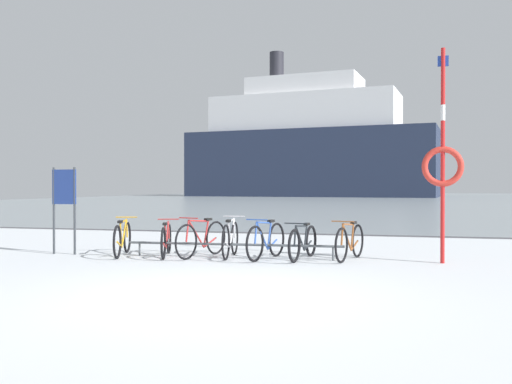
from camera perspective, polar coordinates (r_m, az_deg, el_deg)
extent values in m
cube|color=silver|center=(6.71, -7.13, -12.44)|extent=(80.00, 22.00, 0.08)
cube|color=gray|center=(72.13, 12.57, -0.63)|extent=(80.00, 110.00, 0.08)
cube|color=#47474C|center=(17.31, 6.45, -4.36)|extent=(80.00, 0.50, 0.05)
cylinder|color=#4C5156|center=(11.55, -2.35, -5.34)|extent=(4.51, 0.32, 0.05)
cylinder|color=#4C5156|center=(12.19, -11.74, -5.70)|extent=(0.04, 0.04, 0.28)
cylinder|color=#4C5156|center=(11.27, 7.83, -6.21)|extent=(0.04, 0.04, 0.28)
torus|color=black|center=(12.75, -12.94, -4.50)|extent=(0.24, 0.67, 0.69)
torus|color=black|center=(11.75, -13.90, -4.94)|extent=(0.24, 0.67, 0.69)
cylinder|color=gold|center=(12.41, -13.24, -4.07)|extent=(0.19, 0.53, 0.58)
cylinder|color=gold|center=(12.09, -13.55, -4.31)|extent=(0.09, 0.19, 0.52)
cylinder|color=gold|center=(12.32, -13.31, -2.93)|extent=(0.22, 0.65, 0.08)
cylinder|color=gold|center=(11.97, -13.68, -5.21)|extent=(0.16, 0.44, 0.19)
cylinder|color=gold|center=(12.69, -12.98, -3.62)|extent=(0.07, 0.12, 0.41)
cube|color=black|center=(11.99, -13.63, -2.95)|extent=(0.13, 0.21, 0.05)
cylinder|color=gold|center=(12.64, -13.01, -2.50)|extent=(0.45, 0.15, 0.02)
torus|color=black|center=(12.47, -8.84, -4.69)|extent=(0.24, 0.64, 0.65)
torus|color=black|center=(11.43, -9.38, -5.17)|extent=(0.24, 0.64, 0.65)
cylinder|color=#B22D2D|center=(12.12, -9.01, -4.29)|extent=(0.20, 0.53, 0.55)
cylinder|color=#B22D2D|center=(11.79, -9.18, -4.54)|extent=(0.09, 0.19, 0.49)
cylinder|color=#B22D2D|center=(12.03, -9.05, -3.18)|extent=(0.24, 0.66, 0.08)
cylinder|color=#B22D2D|center=(11.66, -9.26, -5.42)|extent=(0.17, 0.45, 0.18)
cylinder|color=#B22D2D|center=(12.42, -8.86, -3.84)|extent=(0.07, 0.12, 0.39)
cube|color=black|center=(11.69, -9.23, -3.21)|extent=(0.14, 0.21, 0.05)
cylinder|color=#B22D2D|center=(12.36, -8.88, -2.75)|extent=(0.45, 0.16, 0.02)
torus|color=black|center=(11.33, -7.10, -5.05)|extent=(0.23, 0.70, 0.72)
torus|color=black|center=(12.19, -4.09, -4.65)|extent=(0.23, 0.70, 0.72)
cylinder|color=#B22D2D|center=(11.59, -6.07, -4.27)|extent=(0.18, 0.54, 0.61)
cylinder|color=#B22D2D|center=(11.87, -5.10, -4.28)|extent=(0.09, 0.20, 0.55)
cylinder|color=#B22D2D|center=(11.64, -5.84, -2.93)|extent=(0.22, 0.67, 0.09)
cylinder|color=#B22D2D|center=(12.01, -4.69, -5.12)|extent=(0.16, 0.45, 0.20)
cylinder|color=#B22D2D|center=(11.34, -6.98, -3.97)|extent=(0.07, 0.12, 0.43)
cube|color=black|center=(11.92, -4.88, -2.78)|extent=(0.13, 0.21, 0.05)
cylinder|color=#B22D2D|center=(11.36, -6.86, -2.64)|extent=(0.45, 0.15, 0.02)
torus|color=black|center=(12.13, -2.18, -4.68)|extent=(0.12, 0.72, 0.71)
torus|color=black|center=(11.20, -3.08, -5.13)|extent=(0.12, 0.72, 0.71)
cylinder|color=silver|center=(11.82, -2.46, -4.19)|extent=(0.09, 0.51, 0.61)
cylinder|color=silver|center=(11.52, -2.75, -4.44)|extent=(0.05, 0.18, 0.54)
cylinder|color=silver|center=(11.73, -2.53, -2.93)|extent=(0.10, 0.62, 0.09)
cylinder|color=silver|center=(11.41, -2.88, -5.43)|extent=(0.08, 0.42, 0.19)
cylinder|color=silver|center=(12.08, -2.21, -3.70)|extent=(0.05, 0.11, 0.43)
cube|color=black|center=(11.42, -2.82, -2.95)|extent=(0.10, 0.21, 0.05)
cylinder|color=silver|center=(12.03, -2.25, -2.48)|extent=(0.46, 0.07, 0.02)
torus|color=black|center=(10.93, -0.11, -5.28)|extent=(0.21, 0.70, 0.71)
torus|color=black|center=(11.78, 2.10, -4.85)|extent=(0.21, 0.70, 0.71)
cylinder|color=#3359B2|center=(11.19, 0.65, -4.49)|extent=(0.15, 0.50, 0.60)
cylinder|color=#3359B2|center=(11.47, 1.37, -4.49)|extent=(0.08, 0.18, 0.53)
cylinder|color=#3359B2|center=(11.24, 0.82, -3.13)|extent=(0.18, 0.62, 0.09)
cylinder|color=#3359B2|center=(11.61, 1.66, -5.33)|extent=(0.13, 0.42, 0.19)
cylinder|color=#3359B2|center=(10.94, -0.02, -4.18)|extent=(0.06, 0.11, 0.42)
cube|color=black|center=(11.51, 1.53, -2.96)|extent=(0.12, 0.21, 0.05)
cylinder|color=#3359B2|center=(10.96, 0.07, -2.83)|extent=(0.45, 0.13, 0.02)
torus|color=black|center=(10.85, 3.92, -5.47)|extent=(0.15, 0.66, 0.65)
torus|color=black|center=(11.84, 5.61, -4.96)|extent=(0.15, 0.66, 0.65)
cylinder|color=#1E2328|center=(11.16, 4.50, -4.71)|extent=(0.12, 0.55, 0.55)
cylinder|color=#1E2328|center=(11.49, 5.05, -4.68)|extent=(0.06, 0.20, 0.49)
cylinder|color=#1E2328|center=(11.21, 4.63, -3.46)|extent=(0.14, 0.69, 0.08)
cylinder|color=#1E2328|center=(11.64, 5.27, -5.42)|extent=(0.11, 0.46, 0.18)
cylinder|color=#1E2328|center=(10.87, 3.98, -4.47)|extent=(0.05, 0.12, 0.38)
cube|color=black|center=(11.54, 5.17, -3.26)|extent=(0.11, 0.21, 0.05)
cylinder|color=#1E2328|center=(10.88, 4.05, -3.20)|extent=(0.46, 0.09, 0.02)
torus|color=black|center=(10.91, 8.67, -5.36)|extent=(0.21, 0.68, 0.69)
torus|color=black|center=(11.84, 10.29, -4.90)|extent=(0.21, 0.68, 0.69)
cylinder|color=brown|center=(11.20, 9.23, -4.58)|extent=(0.16, 0.51, 0.58)
cylinder|color=brown|center=(11.50, 9.75, -4.56)|extent=(0.08, 0.18, 0.52)
cylinder|color=brown|center=(11.25, 9.35, -3.26)|extent=(0.19, 0.63, 0.08)
cylinder|color=brown|center=(11.65, 9.96, -5.37)|extent=(0.14, 0.43, 0.19)
cylinder|color=brown|center=(10.93, 8.74, -4.30)|extent=(0.06, 0.11, 0.41)
cube|color=black|center=(11.55, 9.87, -3.08)|extent=(0.13, 0.21, 0.05)
cylinder|color=brown|center=(10.94, 8.81, -2.98)|extent=(0.45, 0.13, 0.02)
cylinder|color=#33383D|center=(12.97, -19.83, -1.79)|extent=(0.05, 0.05, 1.88)
cylinder|color=#33383D|center=(12.71, -17.93, -1.83)|extent=(0.05, 0.05, 1.88)
cube|color=navy|center=(12.83, -18.90, 0.50)|extent=(0.55, 0.07, 0.75)
cylinder|color=red|center=(11.31, 18.43, 3.51)|extent=(0.08, 0.08, 4.11)
cylinder|color=white|center=(11.38, 18.44, 7.65)|extent=(0.09, 0.09, 0.30)
torus|color=red|center=(11.30, 18.43, 2.47)|extent=(0.78, 0.12, 0.78)
cube|color=navy|center=(11.54, 18.46, 12.49)|extent=(0.20, 0.03, 0.20)
cube|color=#232D47|center=(82.99, 5.62, 2.84)|extent=(36.99, 16.14, 9.48)
cube|color=white|center=(83.85, 5.03, 7.85)|extent=(27.89, 13.28, 5.21)
cube|color=white|center=(84.44, 5.03, 10.50)|extent=(17.01, 10.21, 2.65)
cylinder|color=#26262D|center=(86.45, 2.11, 12.61)|extent=(2.13, 2.13, 4.27)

